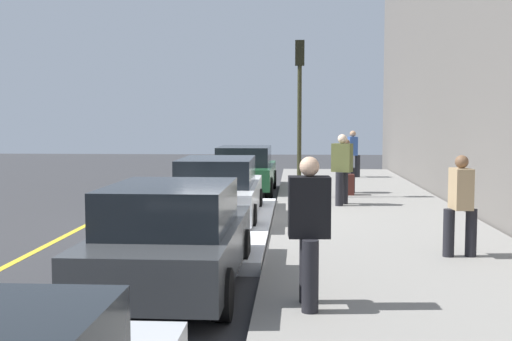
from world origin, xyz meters
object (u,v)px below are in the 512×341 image
Objects in this scene: pedestrian_black_coat at (309,227)px; traffic_light_pole at (300,92)px; pedestrian_olive_coat at (342,167)px; pedestrian_grey_coat at (346,164)px; pedestrian_blue_coat at (353,152)px; rolling_suitcase at (350,184)px; parked_car_green at (245,170)px; parked_car_charcoal at (173,238)px; parked_car_white at (218,191)px; pedestrian_tan_coat at (461,203)px.

pedestrian_black_coat is 0.41× the size of traffic_light_pole.
pedestrian_grey_coat is at bearing -6.88° from pedestrian_olive_coat.
pedestrian_blue_coat is 1.84× the size of rolling_suitcase.
parked_car_green is 5.75m from pedestrian_blue_coat.
parked_car_green is at bearing 138.33° from pedestrian_blue_coat.
parked_car_charcoal is 0.93× the size of parked_car_white.
pedestrian_olive_coat is 1.02× the size of pedestrian_black_coat.
pedestrian_black_coat reaches higher than pedestrian_blue_coat.
parked_car_charcoal is at bearing -179.35° from parked_car_white.
pedestrian_blue_coat is (4.29, -3.82, 0.34)m from parked_car_green.
pedestrian_blue_coat is at bearing -7.18° from pedestrian_grey_coat.
pedestrian_olive_coat is at bearing -52.96° from parked_car_white.
traffic_light_pole is at bearing 0.21° from pedestrian_black_coat.
pedestrian_grey_coat is at bearing -107.07° from parked_car_green.
pedestrian_black_coat is (-2.97, 2.53, 0.08)m from pedestrian_tan_coat.
pedestrian_olive_coat is at bearing -144.72° from traffic_light_pole.
pedestrian_grey_coat is (2.74, -0.33, -0.12)m from pedestrian_olive_coat.
rolling_suitcase is (-5.80, 0.59, -0.64)m from pedestrian_blue_coat.
pedestrian_black_coat is (-12.89, -1.76, 0.36)m from parked_car_green.
pedestrian_blue_coat reaches higher than pedestrian_tan_coat.
pedestrian_blue_coat is at bearing -6.82° from pedestrian_black_coat.
pedestrian_tan_coat is 0.93× the size of pedestrian_blue_coat.
pedestrian_black_coat reaches higher than pedestrian_tan_coat.
rolling_suitcase is (-1.51, -3.23, -0.30)m from parked_car_green.
traffic_light_pole is at bearing -26.26° from parked_car_white.
parked_car_charcoal is 5.79m from parked_car_white.
pedestrian_olive_coat is 2.34m from rolling_suitcase.
pedestrian_olive_coat is (8.04, -2.91, 0.38)m from parked_car_charcoal.
pedestrian_tan_coat is at bearing -166.74° from pedestrian_olive_coat.
pedestrian_grey_coat is at bearing 172.82° from pedestrian_blue_coat.
pedestrian_black_coat is at bearing 173.33° from pedestrian_grey_coat.
pedestrian_grey_coat is 2.83m from traffic_light_pole.
pedestrian_tan_coat is 0.90× the size of pedestrian_olive_coat.
parked_car_white is 11.00m from pedestrian_blue_coat.
parked_car_charcoal is 2.64× the size of pedestrian_grey_coat.
parked_car_charcoal is at bearing 163.25° from pedestrian_grey_coat.
parked_car_charcoal and parked_car_green have the same top height.
parked_car_green is 4.54× the size of rolling_suitcase.
pedestrian_blue_coat reaches higher than parked_car_charcoal.
pedestrian_black_coat is (-9.18, 1.06, -0.02)m from pedestrian_olive_coat.
rolling_suitcase is at bearing -37.26° from parked_car_white.
pedestrian_blue_coat is 0.97× the size of pedestrian_olive_coat.
pedestrian_olive_coat reaches higher than parked_car_white.
parked_car_charcoal is 2.58× the size of pedestrian_tan_coat.
parked_car_green is 2.47× the size of pedestrian_blue_coat.
parked_car_green is 0.99× the size of traffic_light_pole.
parked_car_white is at bearing 146.44° from pedestrian_grey_coat.
pedestrian_tan_coat reaches higher than pedestrian_grey_coat.
pedestrian_grey_coat is at bearing -6.67° from pedestrian_black_coat.
parked_car_white is at bearing 158.81° from pedestrian_blue_coat.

